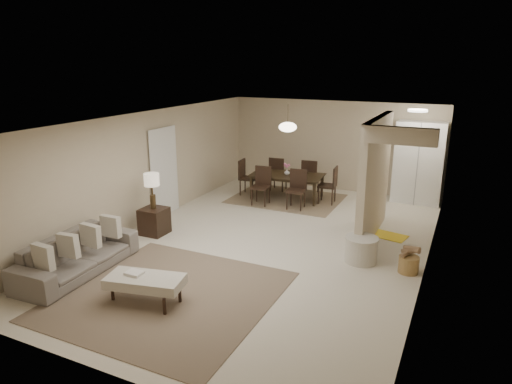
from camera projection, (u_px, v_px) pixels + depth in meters
The scene contains 22 objects.
floor at pixel (268, 243), 9.27m from camera, with size 9.00×9.00×0.00m, color beige.
ceiling at pixel (270, 119), 8.57m from camera, with size 9.00×9.00×0.00m, color white.
back_wall at pixel (333, 146), 12.83m from camera, with size 6.00×6.00×0.00m, color #C4B194.
left_wall at pixel (146, 168), 10.15m from camera, with size 9.00×9.00×0.00m, color #C4B194.
right_wall at pixel (432, 203), 7.69m from camera, with size 9.00×9.00×0.00m, color #C4B194.
partition at pixel (375, 179), 9.26m from camera, with size 0.15×2.50×2.50m, color #C4B194.
doorway at pixel (164, 173), 10.72m from camera, with size 0.04×0.90×2.04m, color black.
pantry_cabinet at pixel (419, 163), 11.61m from camera, with size 1.20×0.55×2.10m, color white.
flush_light at pixel (418, 110), 10.42m from camera, with size 0.44×0.44×0.05m, color white.
living_rug at pixel (169, 295), 7.19m from camera, with size 3.20×3.20×0.01m, color brown.
sofa at pixel (77, 255), 7.88m from camera, with size 0.89×2.27×0.66m, color slate.
ottoman_bench at pixel (145, 282), 6.92m from camera, with size 1.25×0.77×0.42m.
side_table at pixel (154, 221), 9.67m from camera, with size 0.51×0.51×0.56m, color black.
table_lamp at pixel (152, 183), 9.44m from camera, with size 0.32×0.32×0.76m.
round_pouf at pixel (361, 250), 8.34m from camera, with size 0.60×0.60×0.47m, color beige.
wicker_basket at pixel (409, 265), 7.93m from camera, with size 0.35×0.35×0.30m, color brown.
dining_rug at pixel (286, 199), 12.18m from camera, with size 2.80×2.10×0.01m, color #756249.
dining_table at pixel (287, 187), 12.09m from camera, with size 1.88×1.05×0.66m, color black.
dining_chairs at pixel (287, 181), 12.05m from camera, with size 2.63×1.98×0.97m.
vase at pixel (287, 172), 11.98m from camera, with size 0.14×0.14×0.15m, color white.
yellow_mat at pixel (387, 235), 9.63m from camera, with size 0.80×0.49×0.01m, color yellow.
pendant_light at pixel (288, 127), 11.65m from camera, with size 0.46×0.46×0.71m.
Camera 1 is at (3.45, -7.90, 3.57)m, focal length 32.00 mm.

